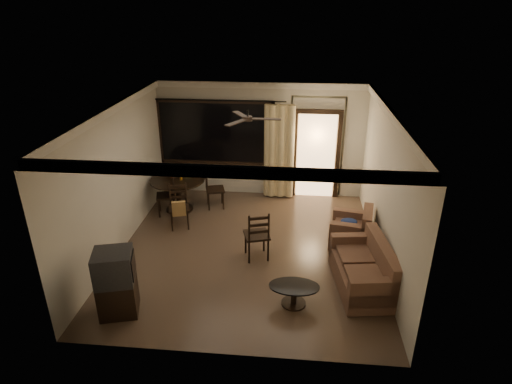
# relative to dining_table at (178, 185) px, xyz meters

# --- Properties ---
(ground) EXTENTS (5.50, 5.50, 0.00)m
(ground) POSITION_rel_dining_table_xyz_m (1.82, -1.62, -0.62)
(ground) COLOR #7F6651
(ground) RESTS_ON ground
(room_shell) EXTENTS (5.50, 6.70, 5.50)m
(room_shell) POSITION_rel_dining_table_xyz_m (2.41, 0.15, 1.21)
(room_shell) COLOR beige
(room_shell) RESTS_ON ground
(dining_table) EXTENTS (1.25, 1.25, 1.00)m
(dining_table) POSITION_rel_dining_table_xyz_m (0.00, 0.00, 0.00)
(dining_table) COLOR black
(dining_table) RESTS_ON ground
(dining_chair_west) EXTENTS (0.52, 0.52, 0.95)m
(dining_chair_west) POSITION_rel_dining_table_xyz_m (-0.22, -0.23, -0.33)
(dining_chair_west) COLOR black
(dining_chair_west) RESTS_ON ground
(dining_chair_east) EXTENTS (0.52, 0.52, 0.95)m
(dining_chair_east) POSITION_rel_dining_table_xyz_m (0.80, 0.22, -0.33)
(dining_chair_east) COLOR black
(dining_chair_east) RESTS_ON ground
(dining_chair_south) EXTENTS (0.52, 0.56, 0.95)m
(dining_chair_south) POSITION_rel_dining_table_xyz_m (0.23, -0.83, -0.31)
(dining_chair_south) COLOR black
(dining_chair_south) RESTS_ON ground
(dining_chair_north) EXTENTS (0.52, 0.52, 0.95)m
(dining_chair_north) POSITION_rel_dining_table_xyz_m (-0.21, 0.67, -0.33)
(dining_chair_north) COLOR black
(dining_chair_north) RESTS_ON ground
(tv_cabinet) EXTENTS (0.69, 0.65, 1.10)m
(tv_cabinet) POSITION_rel_dining_table_xyz_m (-0.01, -3.64, -0.06)
(tv_cabinet) COLOR black
(tv_cabinet) RESTS_ON ground
(sofa) EXTENTS (1.02, 1.64, 0.82)m
(sofa) POSITION_rel_dining_table_xyz_m (3.93, -2.62, -0.29)
(sofa) COLOR #442B1F
(sofa) RESTS_ON ground
(armchair) EXTENTS (0.91, 0.91, 0.78)m
(armchair) POSITION_rel_dining_table_xyz_m (3.87, -1.24, -0.29)
(armchair) COLOR #442B1F
(armchair) RESTS_ON ground
(coffee_table) EXTENTS (0.82, 0.49, 0.36)m
(coffee_table) POSITION_rel_dining_table_xyz_m (2.72, -3.19, -0.38)
(coffee_table) COLOR black
(coffee_table) RESTS_ON ground
(side_chair) EXTENTS (0.56, 0.56, 1.02)m
(side_chair) POSITION_rel_dining_table_xyz_m (2.00, -1.87, -0.31)
(side_chair) COLOR black
(side_chair) RESTS_ON ground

